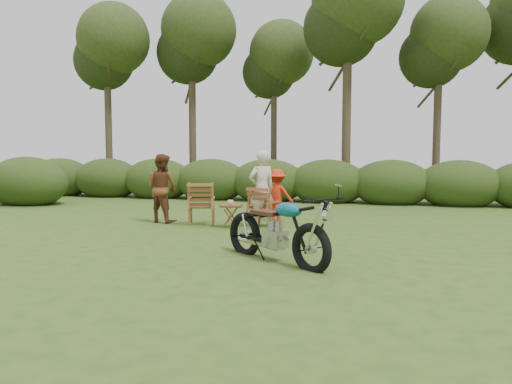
% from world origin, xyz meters
% --- Properties ---
extents(ground, '(80.00, 80.00, 0.00)m').
position_xyz_m(ground, '(0.00, 0.00, 0.00)').
color(ground, '#2F4C19').
rests_on(ground, ground).
extents(tree_line, '(22.52, 11.62, 8.14)m').
position_xyz_m(tree_line, '(0.50, 9.74, 3.81)').
color(tree_line, '#3C2B21').
rests_on(tree_line, ground).
extents(motorcycle, '(2.20, 1.92, 1.22)m').
position_xyz_m(motorcycle, '(0.19, 0.16, 0.00)').
color(motorcycle, '#0D99B4').
rests_on(motorcycle, ground).
extents(lawn_chair_right, '(0.71, 0.71, 0.87)m').
position_xyz_m(lawn_chair_right, '(-0.79, 3.51, 0.00)').
color(lawn_chair_right, brown).
rests_on(lawn_chair_right, ground).
extents(lawn_chair_left, '(0.82, 0.82, 0.96)m').
position_xyz_m(lawn_chair_left, '(-2.24, 3.41, 0.00)').
color(lawn_chair_left, '#5E2F17').
rests_on(lawn_chair_left, ground).
extents(side_table, '(0.54, 0.48, 0.50)m').
position_xyz_m(side_table, '(-1.46, 3.12, 0.25)').
color(side_table, '#5E2E17').
rests_on(side_table, ground).
extents(cup, '(0.14, 0.14, 0.10)m').
position_xyz_m(cup, '(-1.48, 3.16, 0.55)').
color(cup, beige).
rests_on(cup, side_table).
extents(adult_a, '(0.73, 0.70, 1.68)m').
position_xyz_m(adult_a, '(-0.83, 3.40, 0.00)').
color(adult_a, beige).
rests_on(adult_a, ground).
extents(adult_b, '(0.90, 0.78, 1.60)m').
position_xyz_m(adult_b, '(-3.25, 3.48, 0.00)').
color(adult_b, brown).
rests_on(adult_b, ground).
extents(child, '(0.83, 0.51, 1.24)m').
position_xyz_m(child, '(-0.68, 4.33, 0.00)').
color(child, red).
rests_on(child, ground).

